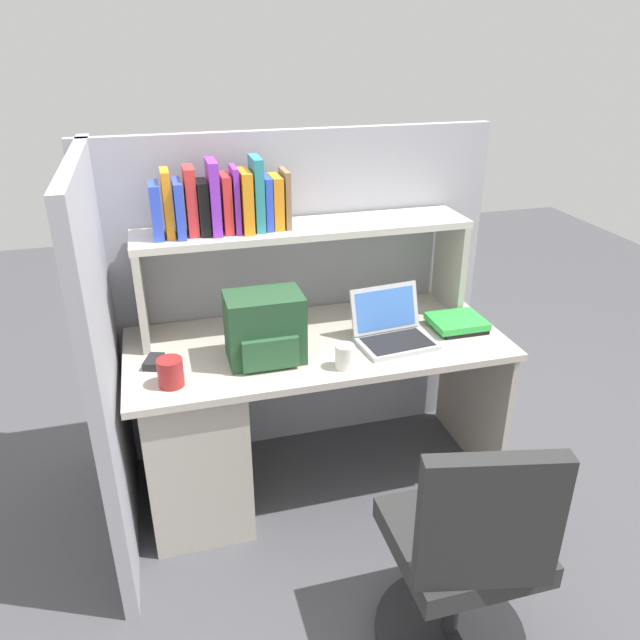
{
  "coord_description": "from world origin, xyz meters",
  "views": [
    {
      "loc": [
        -0.61,
        -2.26,
        1.93
      ],
      "look_at": [
        0.0,
        -0.05,
        0.85
      ],
      "focal_mm": 34.64,
      "sensor_mm": 36.0,
      "label": 1
    }
  ],
  "objects": [
    {
      "name": "desk_book_stack",
      "position": [
        0.63,
        -0.05,
        0.76
      ],
      "size": [
        0.23,
        0.2,
        0.05
      ],
      "color": "black",
      "rests_on": "desk"
    },
    {
      "name": "cubicle_partition_left",
      "position": [
        -0.85,
        -0.05,
        0.78
      ],
      "size": [
        0.05,
        1.06,
        1.55
      ],
      "primitive_type": "cube",
      "color": "#9E9EA8",
      "rests_on": "ground_plane"
    },
    {
      "name": "computer_mouse",
      "position": [
        -0.68,
        -0.04,
        0.75
      ],
      "size": [
        0.09,
        0.12,
        0.03
      ],
      "primitive_type": "cube",
      "rotation": [
        0.0,
        0.0,
        -0.33
      ],
      "color": "#262628",
      "rests_on": "desk"
    },
    {
      "name": "backpack",
      "position": [
        -0.24,
        -0.1,
        0.87
      ],
      "size": [
        0.3,
        0.22,
        0.28
      ],
      "color": "#264C2D",
      "rests_on": "desk"
    },
    {
      "name": "ground_plane",
      "position": [
        0.0,
        0.0,
        0.0
      ],
      "size": [
        8.0,
        8.0,
        0.0
      ],
      "primitive_type": "plane",
      "color": "#4C4C51"
    },
    {
      "name": "laptop",
      "position": [
        0.31,
        -0.09,
        0.78
      ],
      "size": [
        0.34,
        0.29,
        0.22
      ],
      "color": "#B7BABF",
      "rests_on": "desk"
    },
    {
      "name": "cubicle_partition_rear",
      "position": [
        0.0,
        0.38,
        0.78
      ],
      "size": [
        1.84,
        0.05,
        1.55
      ],
      "primitive_type": "cube",
      "color": "#9E9EA8",
      "rests_on": "ground_plane"
    },
    {
      "name": "office_chair",
      "position": [
        0.21,
        -1.0,
        0.39
      ],
      "size": [
        0.52,
        0.53,
        0.93
      ],
      "rotation": [
        0.0,
        0.0,
        2.93
      ],
      "color": "black",
      "rests_on": "ground_plane"
    },
    {
      "name": "desk",
      "position": [
        -0.39,
        0.0,
        0.4
      ],
      "size": [
        1.6,
        0.7,
        0.73
      ],
      "color": "beige",
      "rests_on": "ground_plane"
    },
    {
      "name": "reference_books_on_shelf",
      "position": [
        -0.34,
        0.2,
        1.3
      ],
      "size": [
        0.55,
        0.18,
        0.3
      ],
      "color": "blue",
      "rests_on": "overhead_hutch"
    },
    {
      "name": "paper_cup",
      "position": [
        0.04,
        -0.25,
        0.78
      ],
      "size": [
        0.08,
        0.08,
        0.1
      ],
      "primitive_type": "cylinder",
      "color": "white",
      "rests_on": "desk"
    },
    {
      "name": "snack_canister",
      "position": [
        -0.62,
        -0.21,
        0.78
      ],
      "size": [
        0.1,
        0.1,
        0.11
      ],
      "primitive_type": "cylinder",
      "color": "maroon",
      "rests_on": "desk"
    },
    {
      "name": "overhead_hutch",
      "position": [
        0.0,
        0.2,
        1.08
      ],
      "size": [
        1.44,
        0.28,
        0.45
      ],
      "color": "#BCB7AC",
      "rests_on": "desk"
    }
  ]
}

